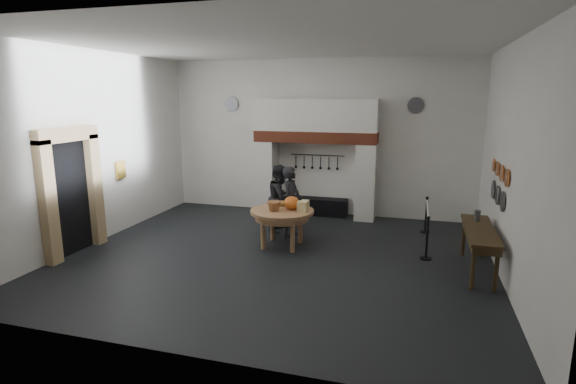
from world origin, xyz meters
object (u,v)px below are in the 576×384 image
(iron_range, at_px, (315,206))
(barrier_post_near, at_px, (427,239))
(work_table, at_px, (282,211))
(barrier_post_far, at_px, (426,216))
(side_table, at_px, (480,230))
(visitor_near, at_px, (291,202))
(visitor_far, at_px, (280,198))

(iron_range, relative_size, barrier_post_near, 2.11)
(iron_range, height_order, work_table, work_table)
(barrier_post_far, bearing_deg, side_table, -68.40)
(visitor_near, height_order, side_table, visitor_near)
(visitor_far, relative_size, barrier_post_far, 1.92)
(visitor_near, distance_m, barrier_post_far, 3.50)
(side_table, height_order, barrier_post_near, same)
(work_table, xyz_separation_m, visitor_far, (-0.41, 1.21, 0.02))
(work_table, bearing_deg, iron_range, 87.88)
(iron_range, bearing_deg, side_table, -39.82)
(side_table, distance_m, barrier_post_near, 1.16)
(work_table, xyz_separation_m, side_table, (4.21, -0.42, 0.03))
(work_table, height_order, visitor_near, visitor_near)
(visitor_near, distance_m, side_table, 4.40)
(barrier_post_near, bearing_deg, visitor_far, 162.16)
(work_table, bearing_deg, barrier_post_far, 32.17)
(visitor_near, bearing_deg, visitor_far, 52.36)
(iron_range, height_order, visitor_near, visitor_near)
(visitor_near, distance_m, visitor_far, 0.57)
(iron_range, distance_m, visitor_near, 2.28)
(visitor_near, bearing_deg, barrier_post_far, -62.00)
(iron_range, xyz_separation_m, barrier_post_near, (3.13, -2.96, 0.20))
(side_table, bearing_deg, work_table, 174.27)
(visitor_near, relative_size, side_table, 0.80)
(work_table, distance_m, barrier_post_far, 3.84)
(work_table, bearing_deg, barrier_post_near, 0.64)
(iron_range, height_order, side_table, side_table)
(barrier_post_near, bearing_deg, visitor_near, 166.59)
(iron_range, bearing_deg, work_table, -92.12)
(visitor_near, distance_m, barrier_post_near, 3.37)
(iron_range, distance_m, barrier_post_far, 3.28)
(visitor_near, relative_size, barrier_post_near, 1.96)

